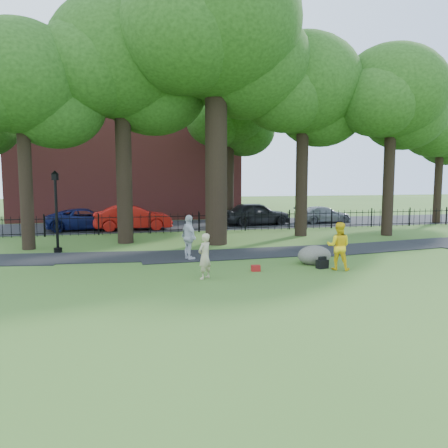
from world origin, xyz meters
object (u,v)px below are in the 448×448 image
object	(u,v)px
big_tree	(218,39)
man	(339,246)
boulder	(314,254)
lamppost	(56,212)
woman	(205,256)
red_sedan	(133,218)

from	to	relation	value
big_tree	man	xyz separation A→B (m)	(2.91, -7.19, -9.26)
boulder	big_tree	bearing A→B (deg)	113.03
big_tree	lamppost	world-z (taller)	big_tree
big_tree	lamppost	bearing A→B (deg)	-174.30
big_tree	lamppost	distance (m)	11.35
woman	lamppost	world-z (taller)	lamppost
woman	big_tree	bearing A→B (deg)	-145.45
boulder	lamppost	world-z (taller)	lamppost
boulder	red_sedan	bearing A→B (deg)	117.37
man	woman	bearing A→B (deg)	32.87
big_tree	boulder	xyz separation A→B (m)	(2.54, -5.97, -9.75)
woman	boulder	world-z (taller)	woman
boulder	man	bearing A→B (deg)	-72.98
big_tree	red_sedan	distance (m)	12.28
man	red_sedan	bearing A→B (deg)	-33.66
boulder	red_sedan	size ratio (longest dim) A/B	0.27
woman	boulder	distance (m)	4.94
man	boulder	xyz separation A→B (m)	(-0.37, 1.22, -0.49)
woman	man	world-z (taller)	man
big_tree	boulder	world-z (taller)	big_tree
man	red_sedan	xyz separation A→B (m)	(-7.01, 14.04, -0.07)
man	big_tree	bearing A→B (deg)	-38.15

